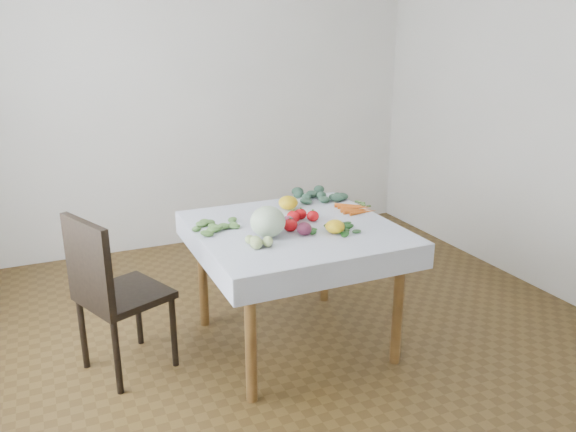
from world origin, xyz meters
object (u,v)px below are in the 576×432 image
object	(u,v)px
cabbage	(268,222)
heirloom_back	(288,203)
table	(294,243)
carrot_bunch	(356,209)
chair	(109,286)

from	to	relation	value
cabbage	heirloom_back	xyz separation A→B (m)	(0.31, 0.42, -0.04)
table	carrot_bunch	xyz separation A→B (m)	(0.47, 0.11, 0.12)
carrot_bunch	cabbage	bearing A→B (deg)	-162.44
table	heirloom_back	world-z (taller)	heirloom_back
heirloom_back	carrot_bunch	xyz separation A→B (m)	(0.37, -0.21, -0.03)
cabbage	heirloom_back	distance (m)	0.53
carrot_bunch	heirloom_back	bearing A→B (deg)	150.67
table	cabbage	world-z (taller)	cabbage
heirloom_back	cabbage	bearing A→B (deg)	-126.21
cabbage	carrot_bunch	size ratio (longest dim) A/B	0.87
chair	cabbage	world-z (taller)	cabbage
table	chair	size ratio (longest dim) A/B	1.08
heirloom_back	carrot_bunch	size ratio (longest dim) A/B	0.56
carrot_bunch	chair	bearing A→B (deg)	-179.65
chair	cabbage	size ratio (longest dim) A/B	4.81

